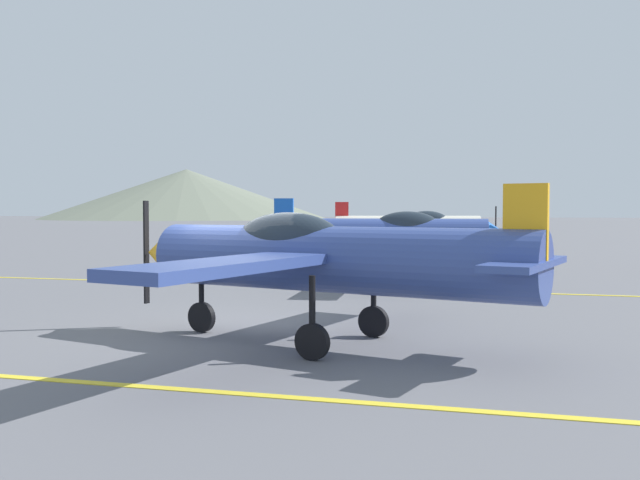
# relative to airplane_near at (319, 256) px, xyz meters

# --- Properties ---
(ground_plane) EXTENTS (400.00, 400.00, 0.00)m
(ground_plane) POSITION_rel_airplane_near_xyz_m (-1.83, 0.81, -1.42)
(ground_plane) COLOR slate
(apron_line_near) EXTENTS (80.00, 0.16, 0.01)m
(apron_line_near) POSITION_rel_airplane_near_xyz_m (-1.83, -3.14, -1.41)
(apron_line_near) COLOR yellow
(apron_line_near) RESTS_ON ground_plane
(apron_line_far) EXTENTS (80.00, 0.16, 0.01)m
(apron_line_far) POSITION_rel_airplane_near_xyz_m (-1.83, 8.10, -1.41)
(apron_line_far) COLOR yellow
(apron_line_far) RESTS_ON ground_plane
(airplane_near) EXTENTS (7.37, 8.37, 2.52)m
(airplane_near) POSITION_rel_airplane_near_xyz_m (0.00, 0.00, 0.00)
(airplane_near) COLOR #33478C
(airplane_near) RESTS_ON ground_plane
(airplane_mid) EXTENTS (7.33, 8.43, 2.52)m
(airplane_mid) POSITION_rel_airplane_near_xyz_m (-0.64, 10.23, 0.00)
(airplane_mid) COLOR #33478C
(airplane_mid) RESTS_ON ground_plane
(airplane_far) EXTENTS (7.37, 8.37, 2.52)m
(airplane_far) POSITION_rel_airplane_near_xyz_m (-1.25, 20.67, 0.00)
(airplane_far) COLOR silver
(airplane_far) RESTS_ON ground_plane
(hill_left) EXTENTS (69.21, 69.21, 12.11)m
(hill_left) POSITION_rel_airplane_near_xyz_m (-73.52, 145.93, 4.64)
(hill_left) COLOR slate
(hill_left) RESTS_ON ground_plane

